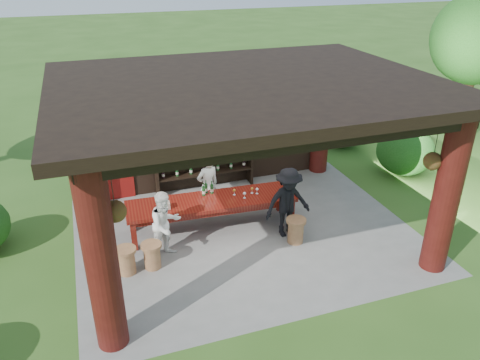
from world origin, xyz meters
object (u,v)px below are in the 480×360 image
object	(u,v)px
wine_shelf	(204,149)
napkin_basket	(164,206)
stool_near_left	(152,255)
host	(208,186)
stool_near_right	(296,230)
guest_man	(288,203)
guest_woman	(165,225)
stool_far_left	(126,260)
tasting_table	(212,204)

from	to	relation	value
wine_shelf	napkin_basket	world-z (taller)	wine_shelf
stool_near_left	host	distance (m)	2.40
stool_near_right	guest_man	world-z (taller)	guest_man
stool_near_right	napkin_basket	size ratio (longest dim) A/B	2.20
napkin_basket	wine_shelf	bearing A→B (deg)	54.78
stool_near_right	guest_woman	distance (m)	2.81
wine_shelf	stool_near_left	world-z (taller)	wine_shelf
stool_far_left	napkin_basket	xyz separation A→B (m)	(0.97, 1.00, 0.52)
stool_near_left	guest_woman	distance (m)	0.65
stool_far_left	stool_near_left	bearing A→B (deg)	2.08
tasting_table	host	distance (m)	0.68
host	guest_man	size ratio (longest dim) A/B	0.95
tasting_table	stool_near_right	bearing A→B (deg)	-35.81
tasting_table	stool_near_right	world-z (taller)	tasting_table
wine_shelf	stool_near_right	distance (m)	3.47
stool_far_left	host	bearing A→B (deg)	38.52
stool_far_left	guest_man	xyz separation A→B (m)	(3.56, 0.26, 0.51)
stool_near_left	guest_woman	bearing A→B (deg)	40.84
stool_far_left	guest_man	bearing A→B (deg)	4.26
stool_near_left	stool_far_left	world-z (taller)	stool_far_left
stool_near_left	stool_far_left	size ratio (longest dim) A/B	0.98
stool_near_left	guest_man	distance (m)	3.10
tasting_table	guest_woman	size ratio (longest dim) A/B	2.60
guest_man	napkin_basket	size ratio (longest dim) A/B	6.24
tasting_table	stool_far_left	world-z (taller)	tasting_table
wine_shelf	tasting_table	world-z (taller)	wine_shelf
wine_shelf	tasting_table	xyz separation A→B (m)	(-0.38, -2.02, -0.51)
guest_woman	napkin_basket	distance (m)	0.68
wine_shelf	stool_near_left	bearing A→B (deg)	-122.18
wine_shelf	stool_near_right	xyz separation A→B (m)	(1.19, -3.15, -0.85)
guest_man	guest_woman	bearing A→B (deg)	176.43
tasting_table	stool_near_right	distance (m)	1.96
tasting_table	stool_near_right	size ratio (longest dim) A/B	6.71
tasting_table	napkin_basket	bearing A→B (deg)	-177.30
stool_near_right	napkin_basket	world-z (taller)	napkin_basket
stool_far_left	guest_man	size ratio (longest dim) A/B	0.35
wine_shelf	stool_near_right	bearing A→B (deg)	-69.29
stool_near_right	guest_woman	world-z (taller)	guest_woman
host	guest_man	distance (m)	2.02
stool_near_right	host	distance (m)	2.36
tasting_table	stool_near_left	xyz separation A→B (m)	(-1.54, -1.03, -0.35)
stool_far_left	stool_near_right	bearing A→B (deg)	-1.28
tasting_table	stool_near_left	distance (m)	1.89
napkin_basket	tasting_table	bearing A→B (deg)	2.70
stool_near_right	napkin_basket	xyz separation A→B (m)	(-2.65, 1.08, 0.52)
stool_far_left	guest_woman	distance (m)	1.03
tasting_table	stool_near_right	xyz separation A→B (m)	(1.57, -1.13, -0.33)
stool_near_right	wine_shelf	bearing A→B (deg)	110.71
guest_man	stool_near_right	bearing A→B (deg)	-82.97
host	tasting_table	bearing A→B (deg)	66.83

